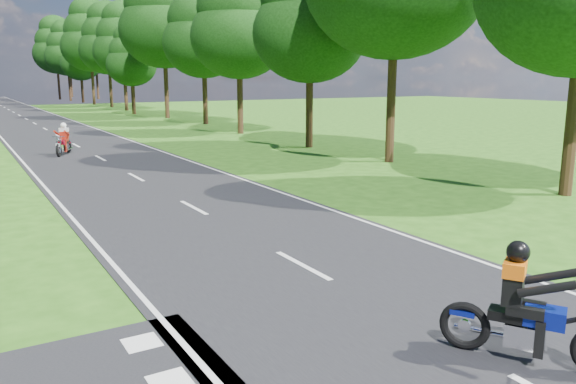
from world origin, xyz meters
TOP-DOWN VIEW (x-y plane):
  - ground at (0.00, 0.00)m, footprint 160.00×160.00m
  - main_road at (0.00, 50.00)m, footprint 7.00×140.00m
  - road_markings at (-0.14, 48.13)m, footprint 7.40×140.00m
  - treeline at (1.43, 60.06)m, footprint 40.00×115.35m
  - rider_near_blue at (0.47, -2.89)m, footprint 1.60×2.06m
  - rider_far_red at (-1.26, 22.16)m, footprint 1.39×1.97m

SIDE VIEW (x-z plane):
  - ground at x=0.00m, z-range 0.00..0.00m
  - main_road at x=0.00m, z-range 0.00..0.02m
  - road_markings at x=-0.14m, z-range 0.02..0.03m
  - rider_far_red at x=-1.26m, z-range 0.02..1.59m
  - rider_near_blue at x=0.47m, z-range 0.02..1.69m
  - treeline at x=1.43m, z-range 0.86..15.65m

